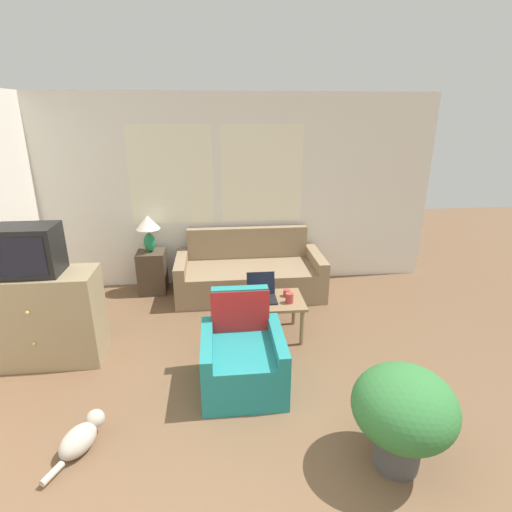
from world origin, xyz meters
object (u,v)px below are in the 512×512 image
(television, at_px, (28,250))
(cup_yellow, at_px, (289,298))
(table_lamp, at_px, (148,227))
(coffee_table, at_px, (264,304))
(cup_navy, at_px, (287,293))
(laptop, at_px, (262,293))
(cup_white, at_px, (233,295))
(potted_plant, at_px, (403,410))
(armchair, at_px, (243,359))
(couch, at_px, (249,275))
(cat_black, at_px, (81,437))

(television, bearing_deg, cup_yellow, 2.98)
(table_lamp, height_order, coffee_table, table_lamp)
(table_lamp, height_order, cup_navy, table_lamp)
(laptop, distance_m, cup_yellow, 0.31)
(cup_white, height_order, potted_plant, potted_plant)
(coffee_table, relative_size, laptop, 2.76)
(armchair, height_order, potted_plant, armchair)
(television, xyz_separation_m, cup_navy, (2.47, 0.29, -0.69))
(laptop, bearing_deg, television, -173.11)
(cup_yellow, height_order, potted_plant, potted_plant)
(armchair, distance_m, table_lamp, 2.47)
(laptop, height_order, cup_navy, laptop)
(couch, distance_m, cup_navy, 1.15)
(laptop, xyz_separation_m, potted_plant, (0.75, -1.85, -0.03))
(couch, height_order, cup_yellow, couch)
(armchair, relative_size, television, 1.53)
(couch, bearing_deg, cup_white, -103.77)
(armchair, xyz_separation_m, cup_white, (-0.04, 0.84, 0.23))
(armchair, bearing_deg, cup_navy, 57.55)
(laptop, relative_size, cup_yellow, 2.86)
(table_lamp, relative_size, cup_navy, 6.62)
(coffee_table, bearing_deg, cat_black, -136.72)
(laptop, bearing_deg, cup_yellow, -25.87)
(armchair, bearing_deg, cup_white, 92.58)
(couch, xyz_separation_m, cat_black, (-1.48, -2.59, -0.15))
(armchair, height_order, cup_navy, armchair)
(couch, xyz_separation_m, cup_white, (-0.27, -1.11, 0.24))
(cup_white, bearing_deg, table_lamp, 129.51)
(table_lamp, distance_m, laptop, 1.91)
(laptop, distance_m, cup_white, 0.31)
(armchair, distance_m, coffee_table, 0.86)
(television, xyz_separation_m, cat_black, (0.67, -1.22, -1.06))
(cup_white, bearing_deg, cat_black, -129.07)
(laptop, bearing_deg, cup_navy, 5.38)
(cup_navy, bearing_deg, armchair, -122.45)
(cup_navy, bearing_deg, table_lamp, 142.76)
(television, relative_size, coffee_table, 0.63)
(cup_yellow, relative_size, cup_white, 1.08)
(coffee_table, xyz_separation_m, cup_white, (-0.32, 0.04, 0.11))
(cup_navy, distance_m, potted_plant, 1.93)
(cup_yellow, bearing_deg, armchair, -128.05)
(couch, relative_size, cup_white, 19.21)
(table_lamp, distance_m, cup_yellow, 2.20)
(cup_yellow, xyz_separation_m, potted_plant, (0.46, -1.72, -0.03))
(couch, distance_m, cup_yellow, 1.31)
(coffee_table, relative_size, cup_white, 8.56)
(armchair, distance_m, laptop, 0.92)
(cup_yellow, bearing_deg, table_lamp, 139.34)
(laptop, bearing_deg, cat_black, -135.59)
(couch, distance_m, armchair, 1.97)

